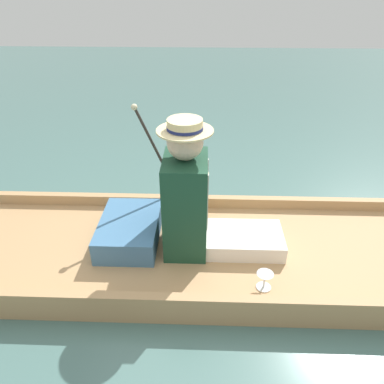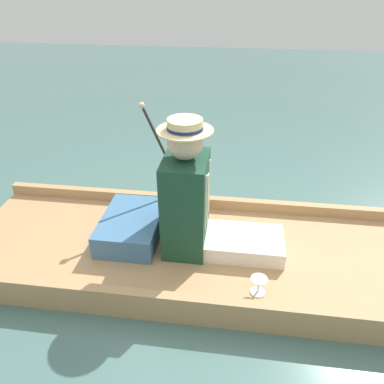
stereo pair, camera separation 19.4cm
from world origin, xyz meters
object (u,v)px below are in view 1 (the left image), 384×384
object	(u,v)px
walking_cane	(157,153)
seated_person	(197,203)
wine_glass	(265,278)
teddy_bear	(191,199)

from	to	relation	value
walking_cane	seated_person	bearing A→B (deg)	34.99
wine_glass	walking_cane	distance (m)	1.13
seated_person	wine_glass	xyz separation A→B (m)	(0.37, 0.40, -0.26)
teddy_bear	wine_glass	bearing A→B (deg)	32.71
walking_cane	wine_glass	bearing A→B (deg)	41.08
teddy_bear	walking_cane	xyz separation A→B (m)	(-0.10, -0.24, 0.32)
wine_glass	teddy_bear	bearing A→B (deg)	-147.29
teddy_bear	wine_glass	distance (m)	0.83
walking_cane	teddy_bear	bearing A→B (deg)	68.58
seated_person	wine_glass	bearing A→B (deg)	50.10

